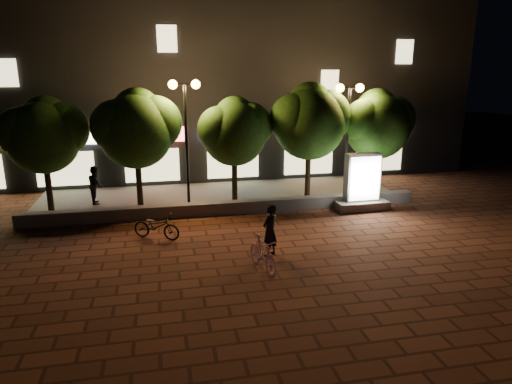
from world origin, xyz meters
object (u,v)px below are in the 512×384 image
object	(u,v)px
tree_left	(137,126)
tree_mid	(235,129)
rider	(270,230)
pedestrian	(96,185)
ad_kiosk	(362,187)
tree_far_left	(44,133)
tree_far_right	(378,122)
street_lamp_right	(349,111)
tree_right	(310,119)
street_lamp_left	(185,111)
scooter_pink	(263,253)
scooter_parked	(156,226)

from	to	relation	value
tree_left	tree_mid	size ratio (longest dim) A/B	1.09
tree_left	rider	xyz separation A→B (m)	(4.09, -5.97, -2.60)
tree_mid	pedestrian	world-z (taller)	tree_mid
ad_kiosk	pedestrian	world-z (taller)	ad_kiosk
tree_far_left	rider	bearing A→B (deg)	-38.19
tree_far_right	ad_kiosk	size ratio (longest dim) A/B	2.02
street_lamp_right	rider	xyz separation A→B (m)	(-4.86, -5.71, -3.05)
tree_left	street_lamp_right	size ratio (longest dim) A/B	0.98
tree_right	rider	bearing A→B (deg)	-118.29
tree_far_left	pedestrian	bearing A→B (deg)	28.82
street_lamp_left	scooter_pink	world-z (taller)	street_lamp_left
tree_left	scooter_parked	xyz separation A→B (m)	(0.61, -3.74, -2.99)
tree_far_right	rider	distance (m)	9.12
tree_far_right	scooter_pink	world-z (taller)	tree_far_right
scooter_pink	tree_mid	bearing A→B (deg)	73.27
tree_far_left	tree_left	world-z (taller)	tree_left
tree_far_left	tree_far_right	distance (m)	14.00
pedestrian	street_lamp_left	bearing A→B (deg)	-114.71
ad_kiosk	tree_far_left	bearing A→B (deg)	171.05
tree_far_left	tree_mid	bearing A→B (deg)	-0.00
tree_left	tree_right	size ratio (longest dim) A/B	0.97
street_lamp_left	scooter_pink	distance (m)	7.73
tree_right	rider	world-z (taller)	tree_right
tree_mid	tree_right	bearing A→B (deg)	0.00
tree_right	scooter_parked	distance (m)	8.28
tree_mid	street_lamp_right	bearing A→B (deg)	-3.04
tree_far_left	street_lamp_left	world-z (taller)	street_lamp_left
tree_right	tree_far_right	world-z (taller)	tree_right
tree_far_left	scooter_parked	distance (m)	6.24
tree_right	pedestrian	world-z (taller)	tree_right
tree_far_left	street_lamp_right	xyz separation A→B (m)	(12.45, -0.26, 0.60)
street_lamp_left	pedestrian	world-z (taller)	street_lamp_left
pedestrian	tree_mid	bearing A→B (deg)	-106.61
tree_far_left	rider	xyz separation A→B (m)	(7.59, -5.97, -2.45)
tree_left	street_lamp_right	world-z (taller)	street_lamp_right
scooter_pink	rider	world-z (taller)	rider
tree_right	street_lamp_right	size ratio (longest dim) A/B	1.02
scooter_parked	tree_mid	bearing A→B (deg)	-13.58
tree_left	tree_mid	world-z (taller)	tree_left
tree_left	scooter_pink	bearing A→B (deg)	-62.24
tree_left	rider	bearing A→B (deg)	-55.60
tree_far_right	tree_left	bearing A→B (deg)	180.00
street_lamp_left	tree_mid	bearing A→B (deg)	7.31
tree_right	tree_far_right	bearing A→B (deg)	-0.00
pedestrian	rider	bearing A→B (deg)	-146.96
tree_left	ad_kiosk	world-z (taller)	tree_left
tree_far_right	rider	size ratio (longest dim) A/B	2.83
tree_far_left	tree_mid	world-z (taller)	tree_far_left
tree_far_right	pedestrian	bearing A→B (deg)	175.92
ad_kiosk	scooter_pink	xyz separation A→B (m)	(-5.32, -4.96, -0.45)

